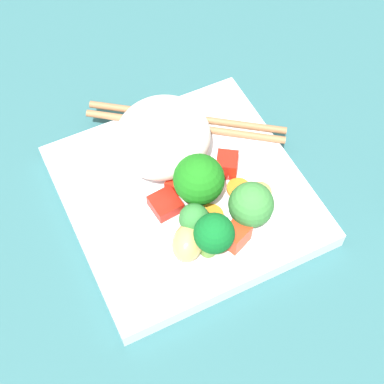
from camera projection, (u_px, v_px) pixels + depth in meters
ground_plane at (185, 205)px, 62.60cm from camera, size 110.00×110.00×2.00cm
square_plate at (185, 195)px, 60.94cm from camera, size 24.25×24.25×1.97cm
rice_mound at (164, 136)px, 59.54cm from camera, size 11.10×11.44×6.80cm
broccoli_floret_0 at (199, 180)px, 56.30cm from camera, size 4.94×4.94×6.34cm
broccoli_floret_1 at (214, 235)px, 53.44cm from camera, size 3.76×3.76×5.56cm
broccoli_floret_2 at (251, 205)px, 55.70cm from camera, size 4.34×4.34×5.28cm
broccoli_floret_3 at (194, 219)px, 55.42cm from camera, size 2.88×2.88×4.00cm
carrot_slice_0 at (210, 216)px, 58.18cm from camera, size 2.81×2.81×0.40cm
carrot_slice_1 at (203, 174)px, 60.80cm from camera, size 3.04×3.04×0.56cm
carrot_slice_2 at (238, 189)px, 59.90cm from camera, size 2.51×2.51×0.48cm
pepper_chunk_0 at (165, 204)px, 58.38cm from camera, size 2.90×2.84×1.34cm
pepper_chunk_1 at (183, 180)px, 59.95cm from camera, size 3.72×3.77×1.32cm
pepper_chunk_2 at (227, 165)px, 60.45cm from camera, size 3.13×3.09×2.16cm
pepper_chunk_3 at (236, 235)px, 55.88cm from camera, size 2.70×3.01×2.33cm
chicken_piece_0 at (257, 194)px, 58.77cm from camera, size 2.80×3.34×1.78cm
chicken_piece_2 at (188, 243)px, 55.05cm from camera, size 4.82×4.73×3.07cm
chopstick_pair at (186, 122)px, 64.49cm from camera, size 15.21×18.29×0.78cm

